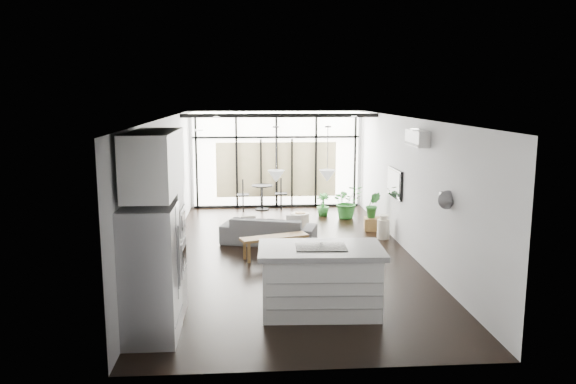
{
  "coord_description": "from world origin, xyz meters",
  "views": [
    {
      "loc": [
        -0.84,
        -11.24,
        3.28
      ],
      "look_at": [
        0.0,
        0.3,
        1.25
      ],
      "focal_mm": 35.0,
      "sensor_mm": 36.0,
      "label": 1
    }
  ],
  "objects": [
    {
      "name": "pendant_left",
      "position": [
        -0.4,
        -2.65,
        2.02
      ],
      "size": [
        0.26,
        0.26,
        0.18
      ],
      "primitive_type": "cone",
      "color": "silver",
      "rests_on": "ceiling"
    },
    {
      "name": "milk_can",
      "position": [
        2.25,
        1.07,
        0.28
      ],
      "size": [
        0.3,
        0.3,
        0.55
      ],
      "primitive_type": "cylinder",
      "rotation": [
        0.0,
        0.0,
        0.08
      ],
      "color": "beige",
      "rests_on": "floor"
    },
    {
      "name": "fridge",
      "position": [
        -2.16,
        -3.95,
        0.91
      ],
      "size": [
        0.71,
        0.88,
        1.82
      ],
      "primitive_type": "cube",
      "color": "#97969C",
      "rests_on": "floor"
    },
    {
      "name": "island",
      "position": [
        0.24,
        -3.19,
        0.51
      ],
      "size": [
        1.91,
        1.19,
        1.02
      ],
      "primitive_type": "cube",
      "rotation": [
        0.0,
        0.0,
        -0.05
      ],
      "color": "silver",
      "rests_on": "floor"
    },
    {
      "name": "wall_right",
      "position": [
        2.5,
        0.0,
        1.4
      ],
      "size": [
        0.02,
        10.0,
        2.8
      ],
      "primitive_type": "cube",
      "color": "#BDBDBF",
      "rests_on": "ground"
    },
    {
      "name": "appliance_column",
      "position": [
        -2.15,
        -3.15,
        1.32
      ],
      "size": [
        0.68,
        0.72,
        2.65
      ],
      "primitive_type": "cube",
      "color": "silver",
      "rests_on": "floor"
    },
    {
      "name": "upper_cabinets",
      "position": [
        -2.12,
        -3.5,
        2.35
      ],
      "size": [
        0.62,
        1.75,
        0.86
      ],
      "primitive_type": "cube",
      "color": "silver",
      "rests_on": "wall_left"
    },
    {
      "name": "plant_med",
      "position": [
        1.19,
        3.59,
        0.17
      ],
      "size": [
        0.56,
        0.71,
        0.35
      ],
      "primitive_type": "imported",
      "rotation": [
        0.0,
        0.0,
        -0.39
      ],
      "color": "#256926",
      "rests_on": "floor"
    },
    {
      "name": "bistro_set",
      "position": [
        -0.43,
        4.53,
        0.35
      ],
      "size": [
        1.52,
        0.77,
        0.7
      ],
      "primitive_type": "cube",
      "rotation": [
        0.0,
        0.0,
        0.13
      ],
      "color": "black",
      "rests_on": "floor"
    },
    {
      "name": "pouf",
      "position": [
        0.45,
        2.3,
        0.18
      ],
      "size": [
        0.46,
        0.46,
        0.36
      ],
      "primitive_type": "cylinder",
      "rotation": [
        0.0,
        0.0,
        0.03
      ],
      "color": "silver",
      "rests_on": "floor"
    },
    {
      "name": "crate",
      "position": [
        2.19,
        1.91,
        0.15
      ],
      "size": [
        0.45,
        0.45,
        0.3
      ],
      "primitive_type": "cube",
      "rotation": [
        0.0,
        0.0,
        -0.13
      ],
      "color": "brown",
      "rests_on": "floor"
    },
    {
      "name": "plant_tall",
      "position": [
        1.8,
        3.27,
        0.35
      ],
      "size": [
        0.98,
        1.05,
        0.7
      ],
      "primitive_type": "imported",
      "rotation": [
        0.0,
        0.0,
        0.22
      ],
      "color": "#256926",
      "rests_on": "floor"
    },
    {
      "name": "wall_front",
      "position": [
        0.0,
        -5.0,
        1.4
      ],
      "size": [
        5.0,
        0.02,
        2.8
      ],
      "primitive_type": "cube",
      "color": "#BDBDBF",
      "rests_on": "ground"
    },
    {
      "name": "wall_back",
      "position": [
        0.0,
        5.0,
        1.4
      ],
      "size": [
        5.0,
        0.02,
        2.8
      ],
      "primitive_type": "cube",
      "color": "#BDBDBF",
      "rests_on": "ground"
    },
    {
      "name": "floor",
      "position": [
        0.0,
        0.0,
        0.0
      ],
      "size": [
        5.0,
        10.0,
        0.0
      ],
      "primitive_type": "cube",
      "color": "black",
      "rests_on": "ground"
    },
    {
      "name": "glazing",
      "position": [
        0.0,
        4.88,
        1.4
      ],
      "size": [
        5.0,
        0.2,
        2.8
      ],
      "primitive_type": "cube",
      "color": "black",
      "rests_on": "ground"
    },
    {
      "name": "cooktop",
      "position": [
        0.24,
        -3.19,
        1.02
      ],
      "size": [
        0.78,
        0.54,
        0.01
      ],
      "primitive_type": "cube",
      "rotation": [
        0.0,
        0.0,
        -0.05
      ],
      "color": "black",
      "rests_on": "island"
    },
    {
      "name": "sofa",
      "position": [
        -0.39,
        0.85,
        0.4
      ],
      "size": [
        2.15,
        1.15,
        0.81
      ],
      "primitive_type": "imported",
      "rotation": [
        0.0,
        0.0,
        2.86
      ],
      "color": "#525254",
      "rests_on": "floor"
    },
    {
      "name": "neighbour_building",
      "position": [
        0.0,
        4.95,
        1.1
      ],
      "size": [
        3.5,
        0.02,
        1.6
      ],
      "primitive_type": "cube",
      "color": "beige",
      "rests_on": "ground"
    },
    {
      "name": "tv",
      "position": [
        2.46,
        1.0,
        1.3
      ],
      "size": [
        0.05,
        1.1,
        0.65
      ],
      "primitive_type": "cube",
      "color": "black",
      "rests_on": "wall_right"
    },
    {
      "name": "plant_crate",
      "position": [
        2.19,
        1.91,
        0.44
      ],
      "size": [
        0.47,
        0.7,
        0.29
      ],
      "primitive_type": "imported",
      "rotation": [
        0.0,
        0.0,
        -0.18
      ],
      "color": "#256926",
      "rests_on": "crate"
    },
    {
      "name": "wall_left",
      "position": [
        -2.5,
        0.0,
        1.4
      ],
      "size": [
        0.02,
        10.0,
        2.8
      ],
      "primitive_type": "cube",
      "color": "#BDBDBF",
      "rests_on": "ground"
    },
    {
      "name": "ac_unit",
      "position": [
        2.38,
        -0.8,
        2.45
      ],
      "size": [
        0.22,
        0.9,
        0.3
      ],
      "primitive_type": "cube",
      "color": "white",
      "rests_on": "wall_right"
    },
    {
      "name": "pendant_right",
      "position": [
        0.4,
        -2.65,
        2.02
      ],
      "size": [
        0.26,
        0.26,
        0.18
      ],
      "primitive_type": "cone",
      "color": "silver",
      "rests_on": "ceiling"
    },
    {
      "name": "console_bench",
      "position": [
        -0.32,
        -0.26,
        0.22
      ],
      "size": [
        1.43,
        0.78,
        0.45
      ],
      "primitive_type": "cube",
      "rotation": [
        0.0,
        0.0,
        0.33
      ],
      "color": "brown",
      "rests_on": "floor"
    },
    {
      "name": "ceiling",
      "position": [
        0.0,
        0.0,
        2.8
      ],
      "size": [
        5.0,
        10.0,
        0.0
      ],
      "primitive_type": "cube",
      "color": "silver",
      "rests_on": "ground"
    },
    {
      "name": "framed_art",
      "position": [
        -2.47,
        -0.5,
        1.55
      ],
      "size": [
        0.04,
        0.7,
        0.9
      ],
      "primitive_type": "cube",
      "color": "black",
      "rests_on": "wall_left"
    },
    {
      "name": "skylight",
      "position": [
        0.0,
        4.0,
        2.77
      ],
      "size": [
        4.7,
        1.9,
        0.06
      ],
      "primitive_type": "cube",
      "color": "silver",
      "rests_on": "ceiling"
    }
  ]
}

